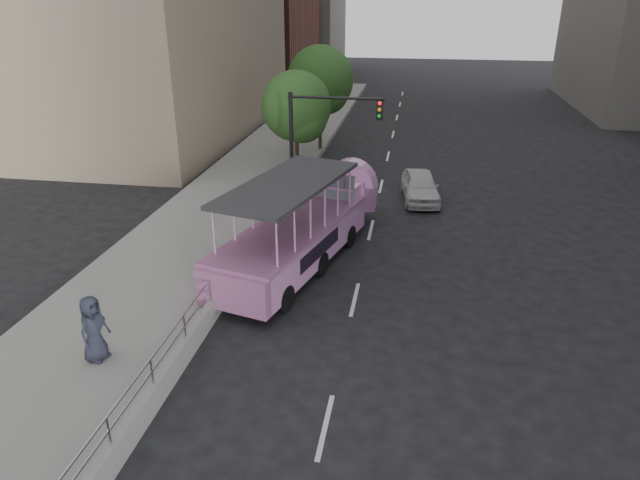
% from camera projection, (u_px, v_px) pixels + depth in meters
% --- Properties ---
extents(ground, '(160.00, 160.00, 0.00)m').
position_uv_depth(ground, '(300.00, 370.00, 15.03)').
color(ground, black).
extents(sidewalk, '(5.50, 80.00, 0.30)m').
position_uv_depth(sidewalk, '(217.00, 217.00, 24.90)').
color(sidewalk, gray).
rests_on(sidewalk, ground).
extents(kerb_wall, '(0.24, 30.00, 0.36)m').
position_uv_depth(kerb_wall, '(211.00, 306.00, 17.13)').
color(kerb_wall, gray).
rests_on(kerb_wall, sidewalk).
extents(guardrail, '(0.07, 22.00, 0.71)m').
position_uv_depth(guardrail, '(210.00, 287.00, 16.86)').
color(guardrail, silver).
rests_on(guardrail, kerb_wall).
extents(duck_boat, '(4.82, 10.33, 3.34)m').
position_uv_depth(duck_boat, '(306.00, 226.00, 20.98)').
color(duck_boat, black).
rests_on(duck_boat, ground).
extents(car, '(2.11, 4.23, 1.38)m').
position_uv_depth(car, '(420.00, 186.00, 27.14)').
color(car, silver).
rests_on(car, ground).
extents(pedestrian_far, '(0.75, 0.99, 1.82)m').
position_uv_depth(pedestrian_far, '(93.00, 329.00, 14.64)').
color(pedestrian_far, '#242735').
rests_on(pedestrian_far, sidewalk).
extents(parking_sign, '(0.14, 0.61, 2.72)m').
position_uv_depth(parking_sign, '(267.00, 216.00, 20.61)').
color(parking_sign, black).
rests_on(parking_sign, ground).
extents(traffic_signal, '(4.20, 0.32, 5.20)m').
position_uv_depth(traffic_signal, '(317.00, 132.00, 25.20)').
color(traffic_signal, black).
rests_on(traffic_signal, ground).
extents(street_tree_near, '(3.52, 3.52, 5.72)m').
position_uv_depth(street_tree_near, '(298.00, 109.00, 28.42)').
color(street_tree_near, '#372719').
rests_on(street_tree_near, ground).
extents(street_tree_far, '(3.97, 3.97, 6.45)m').
position_uv_depth(street_tree_far, '(322.00, 82.00, 33.63)').
color(street_tree_far, '#372719').
rests_on(street_tree_far, ground).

